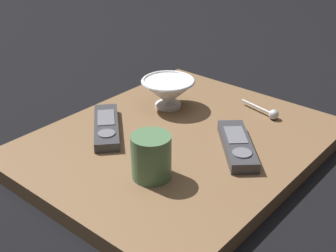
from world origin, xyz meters
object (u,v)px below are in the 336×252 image
cereal_bowl (168,91)px  teaspoon (270,113)px  coffee_mug (151,157)px  tv_remote_far (237,145)px  tv_remote_near (106,127)px

cereal_bowl → teaspoon: size_ratio=1.18×
coffee_mug → tv_remote_far: bearing=-21.0°
cereal_bowl → tv_remote_far: (-0.07, -0.25, -0.03)m
coffee_mug → tv_remote_near: 0.21m
coffee_mug → tv_remote_far: 0.20m
tv_remote_near → tv_remote_far: bearing=-66.3°
teaspoon → coffee_mug: bearing=172.3°
coffee_mug → teaspoon: 0.37m
cereal_bowl → tv_remote_near: bearing=173.1°
teaspoon → tv_remote_near: size_ratio=0.63×
tv_remote_far → teaspoon: bearing=7.1°
coffee_mug → tv_remote_far: coffee_mug is taller
tv_remote_far → tv_remote_near: bearing=113.7°
teaspoon → tv_remote_far: bearing=-172.9°
cereal_bowl → tv_remote_far: size_ratio=0.76×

